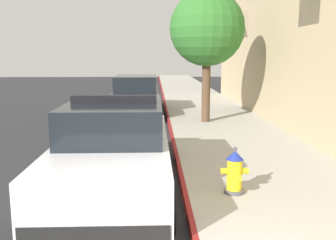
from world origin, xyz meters
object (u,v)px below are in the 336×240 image
at_px(police_cruiser, 115,149).
at_px(parked_car_silver_ahead, 136,96).
at_px(street_tree, 207,29).
at_px(fire_hydrant, 235,172).

bearing_deg(police_cruiser, parked_car_silver_ahead, 90.33).
distance_m(police_cruiser, street_tree, 6.91).
relative_size(police_cruiser, street_tree, 1.13).
bearing_deg(police_cruiser, fire_hydrant, -20.27).
distance_m(parked_car_silver_ahead, fire_hydrant, 9.81).
bearing_deg(street_tree, parked_car_silver_ahead, 130.72).
height_order(parked_car_silver_ahead, street_tree, street_tree).
height_order(police_cruiser, fire_hydrant, police_cruiser).
relative_size(police_cruiser, parked_car_silver_ahead, 1.00).
relative_size(police_cruiser, fire_hydrant, 6.37).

